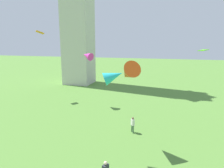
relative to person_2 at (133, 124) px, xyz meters
The scene contains 6 objects.
person_2 is the anchor object (origin of this frame).
kite_flying_0 8.15m from the person_2, 98.94° to the right, with size 2.06×1.64×1.52m.
kite_flying_1 13.85m from the person_2, 135.14° to the left, with size 2.25×1.94×1.53m.
kite_flying_3 22.27m from the person_2, 150.93° to the left, with size 1.53×1.46×0.65m.
kite_flying_5 12.49m from the person_2, 39.86° to the left, with size 1.35×1.40×0.22m.
kite_flying_7 6.75m from the person_2, 90.53° to the right, with size 2.71×3.07×2.40m.
Camera 1 is at (4.62, 0.19, 9.94)m, focal length 32.81 mm.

